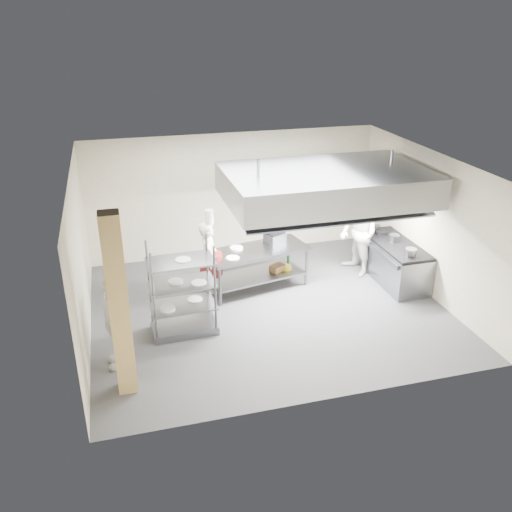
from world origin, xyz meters
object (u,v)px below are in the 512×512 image
object	(u,v)px
chef_head	(209,261)
cooking_range	(394,263)
island	(257,269)
griddle	(275,237)
chef_plating	(115,321)
stockpot	(394,238)
pass_rack	(182,289)
chef_line	(358,233)

from	to	relation	value
chef_head	cooking_range	bearing A→B (deg)	-78.26
island	griddle	world-z (taller)	griddle
island	chef_plating	distance (m)	3.71
island	stockpot	xyz separation A→B (m)	(3.06, -0.34, 0.52)
pass_rack	chef_head	distance (m)	1.42
griddle	cooking_range	bearing A→B (deg)	-42.60
pass_rack	island	bearing A→B (deg)	35.11
chef_line	chef_head	bearing A→B (deg)	-93.25
island	chef_line	xyz separation A→B (m)	(2.41, 0.10, 0.53)
cooking_range	chef_plating	bearing A→B (deg)	-164.58
chef_head	chef_plating	bearing A→B (deg)	150.76
chef_plating	griddle	size ratio (longest dim) A/B	4.15
stockpot	cooking_range	bearing A→B (deg)	-91.87
island	cooking_range	bearing A→B (deg)	-19.91
chef_plating	griddle	xyz separation A→B (m)	(3.52, 2.43, 0.15)
chef_head	pass_rack	bearing A→B (deg)	164.24
chef_plating	cooking_range	bearing A→B (deg)	102.75
island	chef_line	distance (m)	2.47
island	chef_head	size ratio (longest dim) A/B	1.31
griddle	chef_head	bearing A→B (deg)	170.58
chef_line	chef_plating	distance (m)	5.87
island	pass_rack	size ratio (longest dim) A/B	1.23
pass_rack	stockpot	world-z (taller)	pass_rack
pass_rack	chef_head	world-z (taller)	pass_rack
chef_line	griddle	distance (m)	1.92
chef_line	pass_rack	bearing A→B (deg)	-78.32
chef_head	chef_line	world-z (taller)	chef_line
chef_line	chef_plating	xyz separation A→B (m)	(-5.43, -2.23, -0.13)
island	cooking_range	distance (m)	3.09
chef_head	griddle	distance (m)	1.63
cooking_range	stockpot	xyz separation A→B (m)	(0.00, 0.11, 0.56)
griddle	chef_plating	bearing A→B (deg)	-171.50
chef_head	chef_line	size ratio (longest dim) A/B	0.86
island	griddle	bearing A→B (deg)	20.10
cooking_range	stockpot	distance (m)	0.57
chef_head	chef_line	distance (m)	3.48
pass_rack	stockpot	distance (m)	4.97
pass_rack	chef_line	xyz separation A→B (m)	(4.20, 1.47, 0.08)
island	chef_head	bearing A→B (deg)	176.97
chef_line	stockpot	xyz separation A→B (m)	(0.65, -0.44, -0.01)
chef_line	stockpot	size ratio (longest dim) A/B	8.84
cooking_range	stockpot	bearing A→B (deg)	88.13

